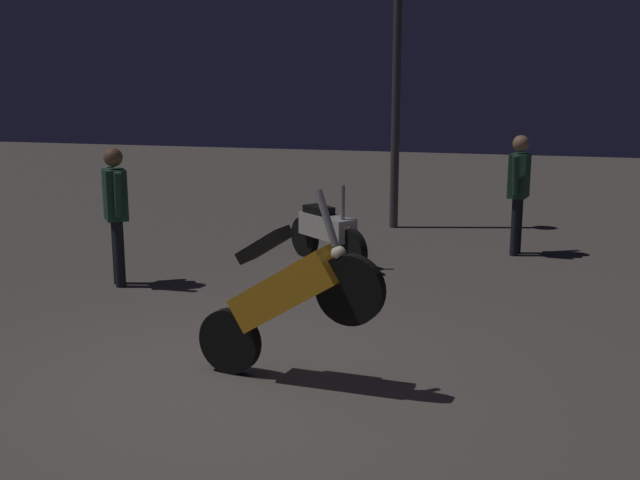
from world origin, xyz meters
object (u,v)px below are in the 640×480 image
at_px(person_rider_beside, 519,184).
at_px(person_bystander_far, 116,205).
at_px(motorcycle_orange_foreground, 287,296).
at_px(motorcycle_white_parked_left, 327,232).
at_px(streetlamp_near, 397,51).

distance_m(person_rider_beside, person_bystander_far, 5.45).
height_order(motorcycle_orange_foreground, motorcycle_white_parked_left, motorcycle_orange_foreground).
xyz_separation_m(motorcycle_orange_foreground, person_rider_beside, (1.69, 5.32, 0.26)).
height_order(person_rider_beside, streetlamp_near, streetlamp_near).
relative_size(motorcycle_white_parked_left, person_rider_beside, 0.79).
relative_size(motorcycle_white_parked_left, person_bystander_far, 0.80).
height_order(person_rider_beside, person_bystander_far, person_rider_beside).
relative_size(motorcycle_orange_foreground, streetlamp_near, 0.37).
bearing_deg(motorcycle_white_parked_left, person_bystander_far, -100.74).
xyz_separation_m(motorcycle_orange_foreground, streetlamp_near, (-0.33, 6.84, 2.13)).
bearing_deg(streetlamp_near, person_rider_beside, -37.06).
height_order(motorcycle_orange_foreground, person_bystander_far, person_bystander_far).
relative_size(person_rider_beside, streetlamp_near, 0.38).
relative_size(motorcycle_orange_foreground, person_bystander_far, 1.00).
bearing_deg(streetlamp_near, motorcycle_white_parked_left, -98.62).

